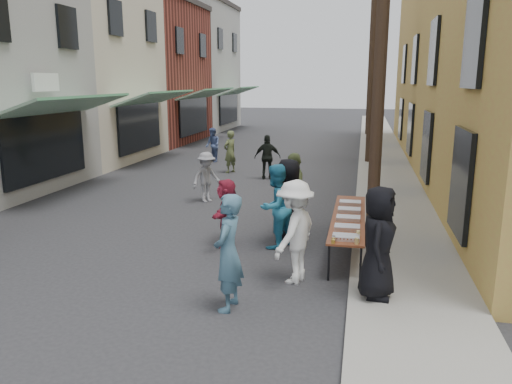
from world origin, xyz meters
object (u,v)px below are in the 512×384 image
at_px(utility_pole_far, 370,67).
at_px(guest_front_a, 289,200).
at_px(serving_table, 349,218).
at_px(guest_front_c, 275,206).
at_px(utility_pole_mid, 373,60).
at_px(server, 378,242).
at_px(catering_tray_sausage, 346,237).
at_px(utility_pole_near, 382,37).

relative_size(utility_pole_far, guest_front_a, 4.67).
height_order(serving_table, guest_front_c, guest_front_c).
xyz_separation_m(utility_pole_far, guest_front_a, (-1.87, -23.69, -3.54)).
bearing_deg(guest_front_c, utility_pole_far, -156.80).
xyz_separation_m(utility_pole_mid, server, (0.05, -14.64, -3.45)).
distance_m(utility_pole_far, server, 26.86).
distance_m(catering_tray_sausage, guest_front_c, 2.16).
bearing_deg(utility_pole_mid, utility_pole_far, 90.00).
bearing_deg(server, serving_table, 19.44).
relative_size(utility_pole_mid, serving_table, 2.25).
bearing_deg(utility_pole_far, guest_front_c, -94.95).
distance_m(utility_pole_mid, catering_tray_sausage, 14.16).
distance_m(utility_pole_near, guest_front_c, 4.14).
xyz_separation_m(catering_tray_sausage, guest_front_c, (-1.59, 1.45, 0.15)).
bearing_deg(utility_pole_near, guest_front_a, 170.64).
distance_m(utility_pole_far, guest_front_a, 24.03).
bearing_deg(utility_pole_mid, catering_tray_sausage, -92.10).
relative_size(utility_pole_mid, server, 4.75).
xyz_separation_m(utility_pole_far, server, (0.05, -26.64, -3.45)).
bearing_deg(guest_front_a, utility_pole_far, 179.80).
relative_size(serving_table, server, 2.11).
bearing_deg(utility_pole_far, serving_table, -91.19).
bearing_deg(server, utility_pole_near, 8.75).
distance_m(utility_pole_mid, utility_pole_far, 12.00).
height_order(utility_pole_near, catering_tray_sausage, utility_pole_near).
height_order(utility_pole_far, guest_front_c, utility_pole_far).
xyz_separation_m(serving_table, guest_front_c, (-1.59, -0.20, 0.23)).
height_order(utility_pole_near, server, utility_pole_near).
xyz_separation_m(utility_pole_near, serving_table, (-0.50, -0.00, -3.79)).
bearing_deg(utility_pole_far, utility_pole_near, -90.00).
bearing_deg(guest_front_a, server, 37.45).
bearing_deg(server, utility_pole_mid, 7.86).
xyz_separation_m(utility_pole_near, utility_pole_far, (0.00, 24.00, 0.00)).
bearing_deg(server, catering_tray_sausage, 36.75).
xyz_separation_m(catering_tray_sausage, server, (0.55, -0.99, 0.26)).
relative_size(catering_tray_sausage, guest_front_a, 0.26).
height_order(utility_pole_mid, guest_front_c, utility_pole_mid).
relative_size(catering_tray_sausage, server, 0.26).
bearing_deg(utility_pole_far, catering_tray_sausage, -91.12).
xyz_separation_m(utility_pole_far, catering_tray_sausage, (-0.50, -25.65, -3.71)).
bearing_deg(server, guest_front_c, 48.95).
bearing_deg(serving_table, utility_pole_far, 88.81).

